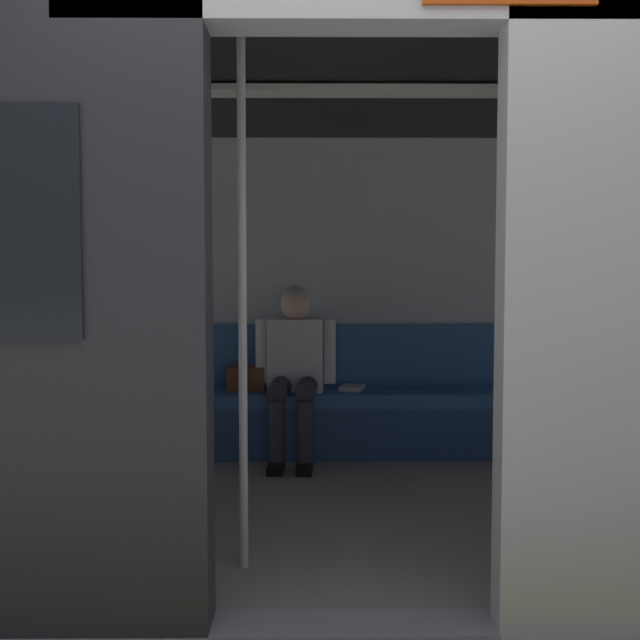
% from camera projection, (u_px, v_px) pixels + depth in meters
% --- Properties ---
extents(ground_plane, '(60.00, 60.00, 0.00)m').
position_uv_depth(ground_plane, '(353.00, 626.00, 2.31)').
color(ground_plane, gray).
extents(train_car, '(6.40, 2.80, 2.36)m').
position_uv_depth(train_car, '(328.00, 213.00, 3.45)').
color(train_car, silver).
rests_on(train_car, ground_plane).
extents(bench_seat, '(3.23, 0.44, 0.45)m').
position_uv_depth(bench_seat, '(335.00, 407.00, 4.58)').
color(bench_seat, '#38609E').
rests_on(bench_seat, ground_plane).
extents(person_seated, '(0.55, 0.69, 1.18)m').
position_uv_depth(person_seated, '(295.00, 361.00, 4.50)').
color(person_seated, silver).
rests_on(person_seated, ground_plane).
extents(handbag, '(0.26, 0.15, 0.17)m').
position_uv_depth(handbag, '(246.00, 378.00, 4.61)').
color(handbag, brown).
rests_on(handbag, bench_seat).
extents(book, '(0.20, 0.25, 0.03)m').
position_uv_depth(book, '(352.00, 388.00, 4.65)').
color(book, silver).
rests_on(book, bench_seat).
extents(grab_pole_door, '(0.04, 0.04, 2.22)m').
position_uv_depth(grab_pole_door, '(243.00, 304.00, 2.72)').
color(grab_pole_door, silver).
rests_on(grab_pole_door, ground_plane).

